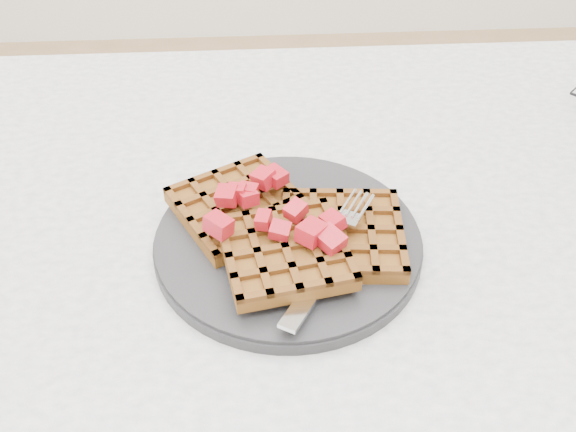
{
  "coord_description": "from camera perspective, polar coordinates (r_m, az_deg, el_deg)",
  "views": [
    {
      "loc": [
        -0.17,
        -0.45,
        1.18
      ],
      "look_at": [
        -0.15,
        -0.01,
        0.79
      ],
      "focal_mm": 40.0,
      "sensor_mm": 36.0,
      "label": 1
    }
  ],
  "objects": [
    {
      "name": "fork",
      "position": [
        0.58,
        4.09,
        -3.54
      ],
      "size": [
        0.11,
        0.17,
        0.02
      ],
      "primitive_type": null,
      "rotation": [
        0.0,
        0.0,
        -0.51
      ],
      "color": "silver",
      "rests_on": "plate"
    },
    {
      "name": "plate",
      "position": [
        0.61,
        0.0,
        -2.24
      ],
      "size": [
        0.26,
        0.26,
        0.02
      ],
      "primitive_type": "cylinder",
      "color": "black",
      "rests_on": "table"
    },
    {
      "name": "table",
      "position": [
        0.73,
        11.63,
        -8.02
      ],
      "size": [
        1.2,
        0.8,
        0.75
      ],
      "color": "silver",
      "rests_on": "ground"
    },
    {
      "name": "waffles",
      "position": [
        0.6,
        0.04,
        -1.15
      ],
      "size": [
        0.23,
        0.21,
        0.03
      ],
      "color": "brown",
      "rests_on": "plate"
    },
    {
      "name": "strawberry_pile",
      "position": [
        0.58,
        0.0,
        1.03
      ],
      "size": [
        0.15,
        0.15,
        0.02
      ],
      "primitive_type": null,
      "color": "#92000E",
      "rests_on": "waffles"
    }
  ]
}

